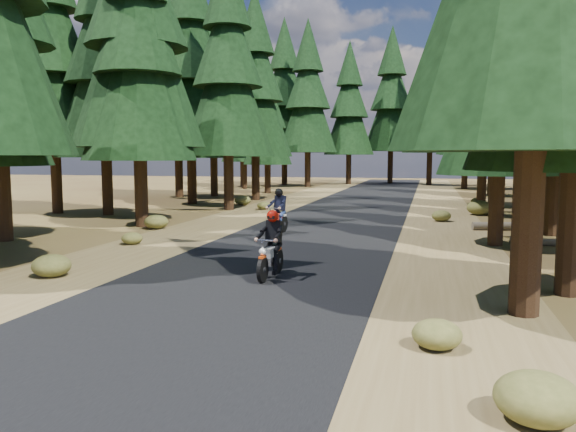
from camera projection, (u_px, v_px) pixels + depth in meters
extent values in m
plane|color=#483219|center=(274.00, 263.00, 15.01)|extent=(120.00, 120.00, 0.00)
cube|color=black|center=(312.00, 237.00, 19.83)|extent=(6.00, 100.00, 0.01)
cube|color=brown|center=(191.00, 232.00, 20.94)|extent=(3.20, 100.00, 0.01)
cube|color=brown|center=(447.00, 241.00, 18.72)|extent=(3.20, 100.00, 0.01)
cylinder|color=black|center=(530.00, 151.00, 9.76)|extent=(0.53, 0.53, 5.85)
cylinder|color=black|center=(573.00, 170.00, 11.24)|extent=(0.50, 0.50, 5.11)
cylinder|color=black|center=(1.00, 155.00, 18.55)|extent=(0.53, 0.53, 5.73)
cylinder|color=black|center=(141.00, 160.00, 22.44)|extent=(0.51, 0.51, 5.34)
cone|color=black|center=(138.00, 75.00, 22.08)|extent=(4.54, 4.54, 6.68)
cone|color=black|center=(136.00, 12.00, 21.83)|extent=(3.47, 3.47, 4.81)
cylinder|color=black|center=(498.00, 175.00, 17.63)|extent=(0.48, 0.48, 4.52)
cone|color=black|center=(501.00, 83.00, 17.33)|extent=(3.84, 3.84, 5.65)
cone|color=black|center=(504.00, 15.00, 17.12)|extent=(2.94, 2.94, 4.07)
cylinder|color=black|center=(140.00, 147.00, 23.25)|extent=(0.56, 0.56, 6.43)
cone|color=black|center=(137.00, 48.00, 22.82)|extent=(5.46, 5.46, 8.03)
cylinder|color=black|center=(555.00, 154.00, 19.83)|extent=(0.53, 0.53, 5.84)
cone|color=black|center=(561.00, 48.00, 19.45)|extent=(4.96, 4.96, 7.30)
cylinder|color=black|center=(106.00, 157.00, 26.98)|extent=(0.52, 0.52, 5.56)
cone|color=black|center=(104.00, 84.00, 26.61)|extent=(4.73, 4.73, 6.95)
cone|color=black|center=(102.00, 30.00, 26.35)|extent=(3.62, 3.62, 5.01)
cylinder|color=black|center=(228.00, 156.00, 29.64)|extent=(0.53, 0.53, 5.72)
cone|color=black|center=(228.00, 87.00, 29.26)|extent=(4.86, 4.86, 7.15)
cone|color=black|center=(227.00, 36.00, 28.99)|extent=(3.72, 3.72, 5.15)
cylinder|color=black|center=(494.00, 169.00, 26.66)|extent=(0.48, 0.48, 4.51)
cone|color=black|center=(497.00, 108.00, 26.36)|extent=(3.83, 3.83, 5.64)
cone|color=black|center=(498.00, 64.00, 26.14)|extent=(2.93, 2.93, 4.06)
cone|color=black|center=(500.00, 19.00, 25.93)|extent=(2.03, 2.03, 3.38)
cylinder|color=black|center=(191.00, 150.00, 33.28)|extent=(0.55, 0.55, 6.37)
cone|color=black|center=(190.00, 82.00, 32.86)|extent=(5.41, 5.41, 7.96)
cone|color=black|center=(189.00, 32.00, 32.56)|extent=(4.14, 4.14, 5.73)
cylinder|color=black|center=(562.00, 148.00, 28.35)|extent=(0.56, 0.56, 6.47)
cone|color=black|center=(566.00, 67.00, 27.92)|extent=(5.50, 5.50, 8.09)
cone|color=black|center=(570.00, 6.00, 27.61)|extent=(4.21, 4.21, 5.82)
cylinder|color=black|center=(256.00, 157.00, 36.42)|extent=(0.53, 0.53, 5.64)
cone|color=black|center=(255.00, 101.00, 36.05)|extent=(4.79, 4.79, 7.05)
cone|color=black|center=(255.00, 61.00, 35.78)|extent=(3.67, 3.67, 5.08)
cone|color=black|center=(255.00, 20.00, 35.51)|extent=(2.54, 2.54, 4.23)
cylinder|color=black|center=(483.00, 155.00, 32.06)|extent=(0.53, 0.53, 5.83)
cone|color=black|center=(485.00, 90.00, 31.68)|extent=(4.95, 4.95, 7.29)
cone|color=black|center=(487.00, 42.00, 31.40)|extent=(3.79, 3.79, 5.25)
cylinder|color=black|center=(214.00, 158.00, 39.74)|extent=(0.52, 0.52, 5.45)
cone|color=black|center=(213.00, 109.00, 39.38)|extent=(4.63, 4.63, 6.81)
cone|color=black|center=(213.00, 74.00, 39.12)|extent=(3.54, 3.54, 4.90)
cone|color=black|center=(212.00, 38.00, 38.86)|extent=(2.45, 2.45, 4.09)
cylinder|color=black|center=(553.00, 165.00, 35.28)|extent=(0.48, 0.48, 4.61)
cone|color=black|center=(555.00, 118.00, 34.97)|extent=(3.92, 3.92, 5.77)
cone|color=black|center=(557.00, 84.00, 34.75)|extent=(3.00, 3.00, 4.15)
cone|color=black|center=(558.00, 50.00, 34.53)|extent=(2.08, 2.08, 3.46)
cylinder|color=black|center=(268.00, 164.00, 43.22)|extent=(0.48, 0.48, 4.42)
cone|color=black|center=(267.00, 128.00, 42.93)|extent=(3.76, 3.76, 5.52)
cone|color=black|center=(267.00, 102.00, 42.72)|extent=(2.87, 2.87, 3.98)
cone|color=black|center=(267.00, 75.00, 42.51)|extent=(1.99, 1.99, 3.31)
cylinder|color=black|center=(492.00, 156.00, 40.10)|extent=(0.53, 0.53, 5.76)
cone|color=black|center=(494.00, 105.00, 39.71)|extent=(4.90, 4.90, 7.21)
cone|color=black|center=(496.00, 67.00, 39.44)|extent=(3.75, 3.75, 5.19)
cone|color=black|center=(497.00, 29.00, 39.16)|extent=(2.59, 2.59, 4.32)
cylinder|color=black|center=(244.00, 162.00, 49.22)|extent=(0.49, 0.49, 4.75)
cone|color=black|center=(244.00, 127.00, 48.90)|extent=(4.04, 4.04, 5.93)
cone|color=black|center=(244.00, 103.00, 48.67)|extent=(3.09, 3.09, 4.27)
cone|color=black|center=(244.00, 77.00, 48.45)|extent=(2.14, 2.14, 3.56)
cylinder|color=black|center=(552.00, 156.00, 42.52)|extent=(0.53, 0.53, 5.66)
cone|color=black|center=(555.00, 109.00, 42.14)|extent=(4.81, 4.81, 7.07)
cone|color=black|center=(556.00, 75.00, 41.87)|extent=(3.68, 3.68, 5.09)
cone|color=black|center=(558.00, 40.00, 41.60)|extent=(2.55, 2.55, 4.24)
cylinder|color=black|center=(55.00, 153.00, 27.72)|extent=(0.54, 0.54, 6.00)
cone|color=black|center=(52.00, 76.00, 27.32)|extent=(5.10, 5.10, 7.50)
cone|color=black|center=(49.00, 18.00, 27.03)|extent=(3.90, 3.90, 5.40)
cylinder|color=black|center=(178.00, 151.00, 39.03)|extent=(0.56, 0.56, 6.40)
cone|color=black|center=(177.00, 93.00, 38.61)|extent=(5.44, 5.44, 8.00)
cone|color=black|center=(176.00, 50.00, 38.30)|extent=(4.16, 4.16, 5.76)
cone|color=black|center=(176.00, 6.00, 38.00)|extent=(2.88, 2.88, 4.80)
cylinder|color=black|center=(572.00, 154.00, 36.63)|extent=(0.54, 0.54, 6.00)
cone|color=black|center=(575.00, 95.00, 36.23)|extent=(5.10, 5.10, 7.50)
cylinder|color=black|center=(308.00, 152.00, 52.05)|extent=(0.56, 0.56, 6.40)
cone|color=black|center=(308.00, 109.00, 51.63)|extent=(5.44, 5.44, 8.00)
cone|color=black|center=(308.00, 77.00, 51.32)|extent=(4.16, 4.16, 5.76)
cone|color=black|center=(308.00, 45.00, 51.02)|extent=(2.88, 2.88, 4.80)
cylinder|color=black|center=(465.00, 154.00, 48.69)|extent=(0.54, 0.54, 6.00)
cone|color=black|center=(467.00, 111.00, 48.29)|extent=(5.10, 5.10, 7.50)
cone|color=black|center=(468.00, 79.00, 48.01)|extent=(3.90, 3.90, 5.40)
cone|color=black|center=(469.00, 46.00, 47.72)|extent=(2.70, 2.70, 4.50)
cylinder|color=black|center=(284.00, 151.00, 55.65)|extent=(0.57, 0.57, 6.80)
cone|color=black|center=(284.00, 107.00, 55.20)|extent=(5.78, 5.78, 8.50)
cone|color=black|center=(284.00, 75.00, 54.87)|extent=(4.42, 4.42, 6.12)
cone|color=black|center=(284.00, 43.00, 54.55)|extent=(3.06, 3.06, 5.10)
cylinder|color=black|center=(498.00, 152.00, 50.84)|extent=(0.56, 0.56, 6.40)
cone|color=black|center=(500.00, 108.00, 50.42)|extent=(5.44, 5.44, 8.00)
cone|color=black|center=(501.00, 75.00, 50.11)|extent=(4.16, 4.16, 5.76)
cone|color=black|center=(502.00, 42.00, 49.81)|extent=(2.88, 2.88, 4.80)
cylinder|color=black|center=(349.00, 155.00, 57.14)|extent=(0.54, 0.54, 6.00)
cone|color=black|center=(349.00, 117.00, 56.74)|extent=(5.10, 5.10, 7.50)
cone|color=black|center=(349.00, 90.00, 56.45)|extent=(3.90, 3.90, 5.40)
cone|color=black|center=(350.00, 63.00, 56.17)|extent=(2.70, 2.70, 4.50)
cylinder|color=black|center=(430.00, 153.00, 55.18)|extent=(0.56, 0.56, 6.40)
cone|color=black|center=(431.00, 111.00, 54.76)|extent=(5.44, 5.44, 8.00)
cone|color=black|center=(432.00, 81.00, 54.45)|extent=(4.16, 4.16, 5.76)
cone|color=black|center=(432.00, 51.00, 54.15)|extent=(2.88, 2.88, 4.80)
cylinder|color=black|center=(391.00, 151.00, 59.02)|extent=(0.57, 0.57, 6.80)
cone|color=black|center=(391.00, 110.00, 58.57)|extent=(5.78, 5.78, 8.50)
cone|color=black|center=(392.00, 80.00, 58.25)|extent=(4.42, 4.42, 6.12)
cone|color=black|center=(392.00, 50.00, 57.92)|extent=(3.06, 3.06, 5.10)
cylinder|color=black|center=(243.00, 157.00, 52.58)|extent=(0.52, 0.52, 5.60)
cone|color=black|center=(243.00, 119.00, 52.21)|extent=(4.76, 4.76, 7.00)
cone|color=black|center=(242.00, 91.00, 51.94)|extent=(3.64, 3.64, 5.04)
cone|color=black|center=(242.00, 64.00, 51.67)|extent=(2.52, 2.52, 4.20)
cylinder|color=black|center=(542.00, 154.00, 46.28)|extent=(0.54, 0.54, 6.00)
cone|color=black|center=(544.00, 108.00, 45.88)|extent=(5.10, 5.10, 7.50)
cone|color=black|center=(546.00, 75.00, 45.59)|extent=(3.90, 3.90, 5.40)
cone|color=black|center=(547.00, 40.00, 45.31)|extent=(2.70, 2.70, 4.50)
cylinder|color=#4C4233|center=(535.00, 226.00, 21.52)|extent=(4.72, 1.33, 0.32)
ellipsoid|color=#474C1E|center=(156.00, 222.00, 21.93)|extent=(0.93, 0.93, 0.56)
ellipsoid|color=#474C1E|center=(437.00, 334.00, 8.26)|extent=(0.73, 0.73, 0.44)
ellipsoid|color=#474C1E|center=(132.00, 238.00, 18.06)|extent=(0.66, 0.66, 0.40)
ellipsoid|color=#474C1E|center=(51.00, 266.00, 13.20)|extent=(0.89, 0.89, 0.54)
ellipsoid|color=#474C1E|center=(243.00, 200.00, 32.67)|extent=(0.94, 0.94, 0.57)
ellipsoid|color=#474C1E|center=(538.00, 398.00, 5.95)|extent=(0.91, 0.91, 0.55)
ellipsoid|color=#474C1E|center=(441.00, 216.00, 24.47)|extent=(0.82, 0.82, 0.49)
ellipsoid|color=#474C1E|center=(477.00, 201.00, 33.01)|extent=(0.69, 0.69, 0.41)
ellipsoid|color=#474C1E|center=(264.00, 206.00, 29.90)|extent=(0.71, 0.71, 0.43)
ellipsoid|color=#474C1E|center=(479.00, 208.00, 27.08)|extent=(1.19, 1.19, 0.72)
cube|color=black|center=(271.00, 233.00, 13.01)|extent=(0.36, 0.23, 0.51)
sphere|color=#A41006|center=(271.00, 217.00, 12.97)|extent=(0.30, 0.30, 0.28)
cube|color=black|center=(277.00, 203.00, 20.36)|extent=(0.40, 0.28, 0.54)
sphere|color=black|center=(277.00, 193.00, 20.32)|extent=(0.34, 0.34, 0.30)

